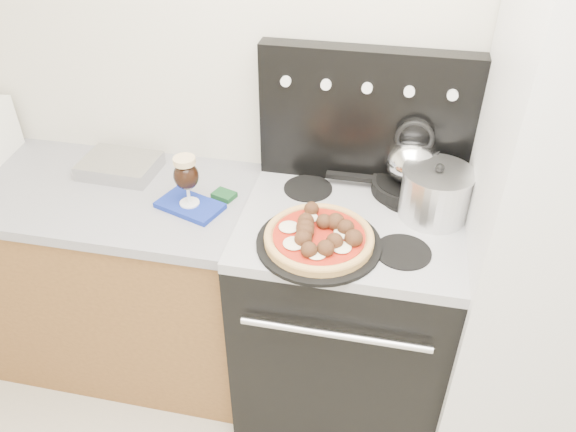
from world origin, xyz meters
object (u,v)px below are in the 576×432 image
(beer_glass, at_px, (187,181))
(tea_kettle, at_px, (412,157))
(stock_pot, at_px, (435,195))
(oven_mitt, at_px, (190,206))
(pizza_pan, at_px, (319,243))
(fridge, at_px, (572,242))
(pizza, at_px, (319,235))
(base_cabinet, at_px, (90,275))
(stove_body, at_px, (344,316))
(skillet, at_px, (407,186))

(beer_glass, bearing_deg, tea_kettle, 17.23)
(tea_kettle, xyz_separation_m, stock_pot, (0.09, -0.13, -0.06))
(oven_mitt, bearing_deg, pizza_pan, -15.62)
(tea_kettle, bearing_deg, fridge, -6.96)
(pizza, xyz_separation_m, stock_pot, (0.36, 0.24, 0.05))
(base_cabinet, distance_m, oven_mitt, 0.72)
(tea_kettle, bearing_deg, beer_glass, -145.90)
(stove_body, height_order, pizza, pizza)
(base_cabinet, relative_size, beer_glass, 7.56)
(stove_body, height_order, oven_mitt, oven_mitt)
(fridge, relative_size, beer_glass, 9.91)
(skillet, distance_m, stock_pot, 0.17)
(pizza_pan, xyz_separation_m, skillet, (0.27, 0.37, 0.02))
(fridge, distance_m, stock_pot, 0.45)
(base_cabinet, xyz_separation_m, beer_glass, (0.53, -0.05, 0.59))
(oven_mitt, bearing_deg, skillet, 17.23)
(oven_mitt, xyz_separation_m, stock_pot, (0.85, 0.10, 0.09))
(oven_mitt, xyz_separation_m, pizza_pan, (0.49, -0.14, 0.02))
(stove_body, distance_m, tea_kettle, 0.68)
(pizza_pan, relative_size, tea_kettle, 2.01)
(stock_pot, bearing_deg, base_cabinet, -177.88)
(beer_glass, bearing_deg, fridge, 0.18)
(base_cabinet, bearing_deg, pizza_pan, -10.63)
(pizza, bearing_deg, oven_mitt, 164.38)
(tea_kettle, bearing_deg, skillet, 0.00)
(fridge, xyz_separation_m, pizza_pan, (-0.79, -0.14, -0.02))
(stove_body, bearing_deg, beer_glass, -177.12)
(skillet, bearing_deg, tea_kettle, 0.00)
(stove_body, xyz_separation_m, pizza_pan, (-0.09, -0.17, 0.49))
(tea_kettle, distance_m, stock_pot, 0.17)
(stock_pot, bearing_deg, tea_kettle, 124.61)
(pizza, height_order, skillet, pizza)
(beer_glass, relative_size, skillet, 0.74)
(oven_mitt, distance_m, pizza_pan, 0.51)
(base_cabinet, height_order, skillet, skillet)
(pizza_pan, xyz_separation_m, tea_kettle, (0.27, 0.37, 0.14))
(skillet, bearing_deg, oven_mitt, -162.77)
(stove_body, xyz_separation_m, fridge, (0.70, -0.03, 0.51))
(stove_body, height_order, pizza_pan, pizza_pan)
(oven_mitt, distance_m, stock_pot, 0.86)
(oven_mitt, relative_size, pizza, 0.66)
(pizza, distance_m, stock_pot, 0.43)
(pizza, distance_m, skillet, 0.46)
(oven_mitt, xyz_separation_m, pizza, (0.49, -0.14, 0.05))
(fridge, bearing_deg, stove_body, 177.95)
(pizza_pan, distance_m, skillet, 0.46)
(oven_mitt, xyz_separation_m, beer_glass, (0.00, 0.00, 0.11))
(oven_mitt, height_order, stock_pot, stock_pot)
(pizza_pan, bearing_deg, stove_body, 61.91)
(oven_mitt, distance_m, skillet, 0.79)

